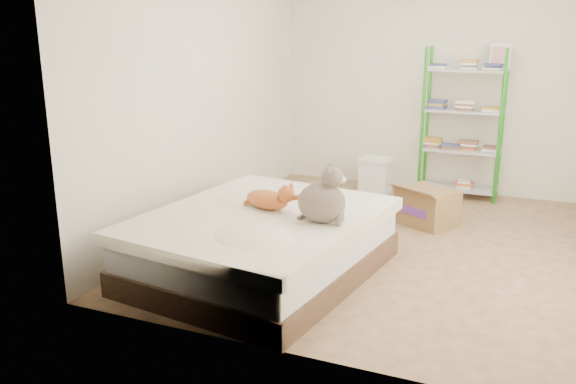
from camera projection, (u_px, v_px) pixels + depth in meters
The scene contains 7 objects.
room at pixel (401, 103), 5.21m from camera, with size 3.81×4.21×2.61m.
bed at pixel (262, 244), 4.88m from camera, with size 1.86×2.20×0.51m.
orange_cat at pixel (267, 197), 4.91m from camera, with size 0.47×0.25×0.19m, color #C06525, non-canonical shape.
grey_cat at pixel (322, 194), 4.54m from camera, with size 0.33×0.39×0.44m, color #73655E, non-canonical shape.
shelf_unit at pixel (463, 122), 6.88m from camera, with size 0.88×0.36×1.74m.
cardboard_box at pixel (427, 207), 6.09m from camera, with size 0.66×0.68×0.42m.
white_bin at pixel (376, 175), 7.19m from camera, with size 0.38×0.34×0.42m.
Camera 1 is at (1.15, -5.19, 1.98)m, focal length 38.00 mm.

